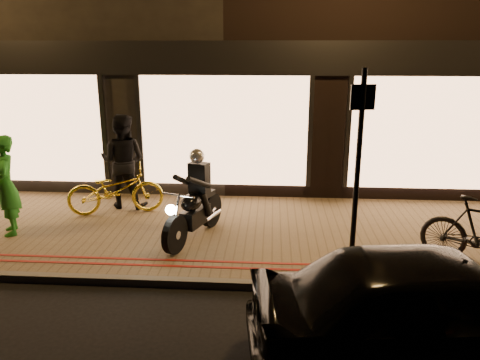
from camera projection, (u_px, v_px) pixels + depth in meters
name	position (u px, v px, depth m)	size (l,w,h in m)	color
ground	(197.00, 289.00, 6.80)	(90.00, 90.00, 0.00)	black
sidewalk	(214.00, 232.00, 8.70)	(50.00, 4.00, 0.12)	brown
kerb_stone	(198.00, 283.00, 6.83)	(50.00, 0.14, 0.12)	#59544C
red_kerb_lines	(203.00, 264.00, 7.29)	(50.00, 0.26, 0.01)	maroon
building_row	(240.00, 17.00, 14.24)	(48.00, 10.11, 8.50)	black
motorcycle	(195.00, 205.00, 8.13)	(0.86, 1.87, 1.59)	black
sign_post	(358.00, 162.00, 6.68)	(0.35, 0.09, 3.00)	black
bicycle_gold	(116.00, 190.00, 9.38)	(0.66, 1.89, 0.99)	yellow
person_green	(6.00, 186.00, 8.26)	(0.65, 0.43, 1.79)	#227A20
person_dark	(123.00, 161.00, 9.66)	(0.95, 0.74, 1.96)	black
parked_car	(439.00, 310.00, 4.98)	(1.64, 4.08, 1.39)	black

